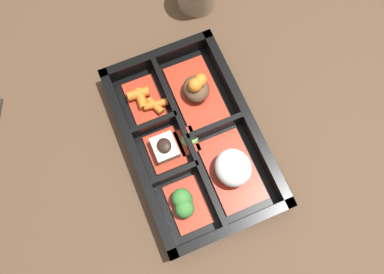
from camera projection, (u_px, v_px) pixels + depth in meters
ground_plane at (192, 142)px, 0.60m from camera, size 3.00×3.00×0.00m
bento_base at (192, 141)px, 0.59m from camera, size 0.31×0.19×0.01m
bento_rim at (191, 139)px, 0.58m from camera, size 0.31×0.19×0.04m
bowl_stew at (197, 89)px, 0.60m from camera, size 0.12×0.07×0.05m
bowl_rice at (233, 168)px, 0.56m from camera, size 0.12×0.07×0.04m
bowl_carrots at (145, 100)px, 0.60m from camera, size 0.08×0.06×0.02m
bowl_tofu at (165, 149)px, 0.57m from camera, size 0.06×0.05×0.03m
bowl_greens at (184, 203)px, 0.54m from camera, size 0.08×0.05×0.03m
bowl_pickles at (188, 140)px, 0.58m from camera, size 0.04×0.03×0.01m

